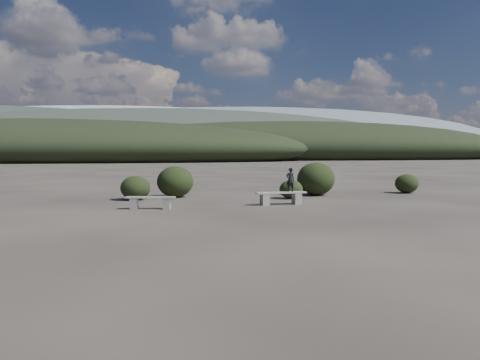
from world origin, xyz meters
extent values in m
plane|color=#2C2722|center=(0.00, 0.00, 0.00)|extent=(1200.00, 1200.00, 0.00)
cube|color=gray|center=(-4.19, 5.44, 0.19)|extent=(0.31, 0.38, 0.39)
cube|color=gray|center=(-3.06, 5.19, 0.19)|extent=(0.31, 0.38, 0.39)
cube|color=gray|center=(-3.63, 5.31, 0.41)|extent=(1.78, 0.73, 0.05)
cube|color=gray|center=(0.59, 5.74, 0.22)|extent=(0.31, 0.41, 0.43)
cube|color=gray|center=(1.88, 5.89, 0.22)|extent=(0.31, 0.41, 0.43)
cube|color=gray|center=(1.23, 5.81, 0.46)|extent=(1.99, 0.63, 0.05)
imported|color=black|center=(1.60, 5.85, 0.95)|extent=(0.35, 0.24, 0.91)
ellipsoid|color=black|center=(-4.30, 8.55, 0.50)|extent=(1.23, 1.23, 1.01)
ellipsoid|color=black|center=(-2.61, 9.48, 0.69)|extent=(1.61, 1.61, 1.38)
ellipsoid|color=black|center=(2.26, 8.00, 0.40)|extent=(1.00, 1.00, 0.80)
ellipsoid|color=black|center=(3.82, 9.29, 0.76)|extent=(1.74, 1.74, 1.52)
ellipsoid|color=black|center=(8.57, 9.65, 0.46)|extent=(1.11, 1.11, 0.93)
ellipsoid|color=black|center=(-25.00, 90.00, 2.70)|extent=(110.00, 40.00, 12.00)
ellipsoid|color=black|center=(35.00, 110.00, 3.15)|extent=(120.00, 44.00, 14.00)
ellipsoid|color=#2E382E|center=(0.00, 160.00, 5.40)|extent=(190.00, 64.00, 24.00)
ellipsoid|color=slate|center=(70.00, 300.00, 9.90)|extent=(340.00, 110.00, 44.00)
ellipsoid|color=#98A1AB|center=(-30.00, 400.00, 12.60)|extent=(460.00, 140.00, 56.00)
camera|label=1|loc=(-3.33, -11.31, 2.01)|focal=35.00mm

